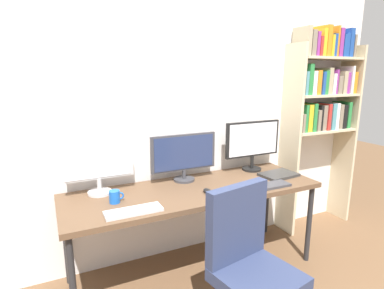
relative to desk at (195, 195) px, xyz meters
name	(u,v)px	position (x,y,z in m)	size (l,w,h in m)	color
wall_back	(174,113)	(0.00, 0.42, 0.61)	(4.45, 0.10, 2.60)	silver
desk	(195,195)	(0.00, 0.00, 0.00)	(2.05, 0.68, 0.74)	brown
bookshelf	(322,97)	(1.56, 0.23, 0.71)	(0.83, 0.28, 2.09)	beige
office_chair	(250,284)	(-0.01, -0.79, -0.29)	(0.52, 0.52, 0.99)	#2D2D33
monitor_left	(98,165)	(-0.71, 0.21, 0.28)	(0.53, 0.18, 0.40)	silver
monitor_center	(184,155)	(0.00, 0.21, 0.28)	(0.58, 0.18, 0.40)	#38383D
monitor_right	(253,142)	(0.71, 0.21, 0.33)	(0.57, 0.18, 0.47)	black
keyboard_left	(134,211)	(-0.56, -0.23, 0.06)	(0.38, 0.13, 0.02)	silver
keyboard_right	(269,186)	(0.56, -0.23, 0.06)	(0.36, 0.13, 0.02)	#38383D
computer_mouse	(208,191)	(0.05, -0.13, 0.07)	(0.06, 0.10, 0.03)	black
laptop_closed	(279,175)	(0.82, -0.04, 0.06)	(0.32, 0.22, 0.02)	#2D2D2D
coffee_mug	(115,197)	(-0.64, -0.01, 0.10)	(0.11, 0.08, 0.09)	blue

